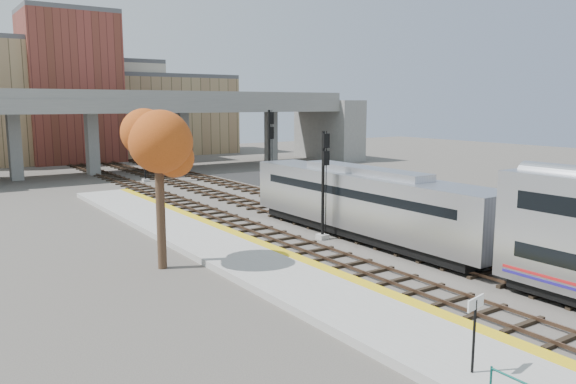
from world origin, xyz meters
TOP-DOWN VIEW (x-y plane):
  - ground at (0.00, 0.00)m, footprint 160.00×160.00m
  - platform at (-7.25, 0.00)m, footprint 4.50×60.00m
  - yellow_strip at (-5.35, 0.00)m, footprint 0.70×60.00m
  - tracks at (0.93, 12.50)m, footprint 10.70×95.00m
  - overpass at (4.92, 45.00)m, footprint 54.00×12.00m
  - buildings_far at (1.26, 66.57)m, footprint 43.00×21.00m
  - parking_lot at (14.00, 28.00)m, footprint 14.00×18.00m
  - locomotive at (1.00, 4.55)m, footprint 3.02×19.05m
  - signal_mast_near at (-1.10, 5.79)m, footprint 0.60×0.64m
  - signal_mast_mid at (3.00, 18.29)m, footprint 0.60×0.64m
  - signal_mast_far at (-1.10, 36.05)m, footprint 0.60×0.64m
  - station_sign at (-8.22, -10.55)m, footprint 0.89×0.22m
  - tree at (-11.32, 5.51)m, footprint 3.60×3.60m
  - car_a at (9.15, 23.66)m, footprint 1.89×3.73m
  - car_b at (12.62, 28.22)m, footprint 2.32×3.62m
  - car_c at (15.82, 29.59)m, footprint 2.12×4.06m

SIDE VIEW (x-z plane):
  - ground at x=0.00m, z-range 0.00..0.00m
  - parking_lot at x=14.00m, z-range 0.00..0.04m
  - tracks at x=0.93m, z-range -0.05..0.20m
  - platform at x=-7.25m, z-range 0.00..0.35m
  - yellow_strip at x=-5.35m, z-range 0.35..0.36m
  - car_c at x=15.82m, z-range 0.04..1.16m
  - car_b at x=12.62m, z-range 0.04..1.17m
  - car_a at x=9.15m, z-range 0.04..1.26m
  - station_sign at x=-8.22m, z-range 0.84..3.12m
  - locomotive at x=1.00m, z-range 0.23..4.33m
  - signal_mast_near at x=-1.10m, z-range -0.14..6.33m
  - signal_mast_far at x=-1.10m, z-range 0.04..7.44m
  - signal_mast_mid at x=3.00m, z-range 0.06..7.61m
  - overpass at x=4.92m, z-range 1.06..10.56m
  - tree at x=-11.32m, z-range 1.93..9.91m
  - buildings_far at x=1.26m, z-range -2.42..18.18m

